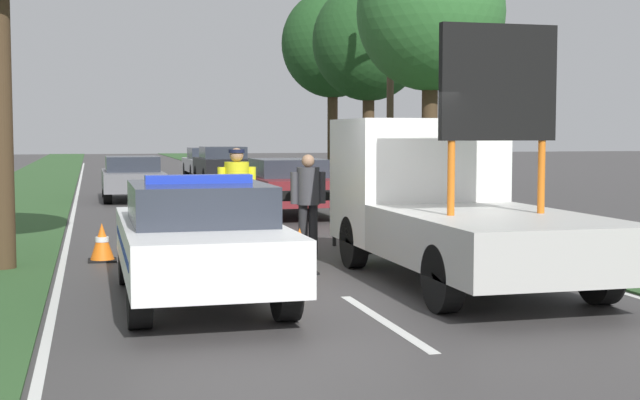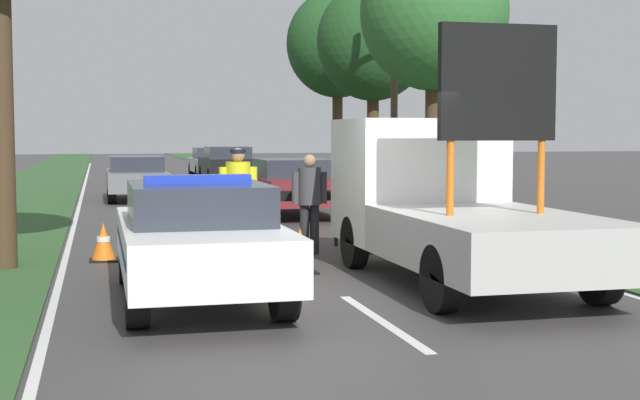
# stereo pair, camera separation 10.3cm
# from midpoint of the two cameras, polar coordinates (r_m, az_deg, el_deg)

# --- Properties ---
(ground_plane) EXTENTS (160.00, 160.00, 0.00)m
(ground_plane) POSITION_cam_midpoint_polar(r_m,az_deg,el_deg) (11.45, 1.25, -5.83)
(ground_plane) COLOR #3D3A3A
(lane_markings) EXTENTS (7.02, 67.90, 0.01)m
(lane_markings) POSITION_cam_midpoint_polar(r_m,az_deg,el_deg) (28.89, -8.06, 0.25)
(lane_markings) COLOR silver
(lane_markings) RESTS_ON ground
(grass_verge_left) EXTENTS (3.30, 120.00, 0.03)m
(grass_verge_left) POSITION_cam_midpoint_polar(r_m,az_deg,el_deg) (31.02, -18.11, 0.37)
(grass_verge_left) COLOR #2D5128
(grass_verge_left) RESTS_ON ground
(grass_verge_right) EXTENTS (3.30, 120.00, 0.03)m
(grass_verge_right) POSITION_cam_midpoint_polar(r_m,az_deg,el_deg) (32.00, 0.85, 0.70)
(grass_verge_right) COLOR #2D5128
(grass_verge_right) RESTS_ON ground
(police_car) EXTENTS (1.79, 4.64, 1.52)m
(police_car) POSITION_cam_midpoint_polar(r_m,az_deg,el_deg) (10.78, -7.59, -2.42)
(police_car) COLOR white
(police_car) RESTS_ON ground
(work_truck) EXTENTS (2.22, 5.51, 3.32)m
(work_truck) POSITION_cam_midpoint_polar(r_m,az_deg,el_deg) (12.53, 8.30, -0.07)
(work_truck) COLOR white
(work_truck) RESTS_ON ground
(road_barrier) EXTENTS (2.84, 0.08, 1.00)m
(road_barrier) POSITION_cam_midpoint_polar(r_m,az_deg,el_deg) (15.63, -2.80, -0.05)
(road_barrier) COLOR black
(road_barrier) RESTS_ON ground
(police_officer) EXTENTS (0.64, 0.40, 1.77)m
(police_officer) POSITION_cam_midpoint_polar(r_m,az_deg,el_deg) (14.69, -5.06, 0.53)
(police_officer) COLOR #191E38
(police_officer) RESTS_ON ground
(pedestrian_civilian) EXTENTS (0.60, 0.38, 1.66)m
(pedestrian_civilian) POSITION_cam_midpoint_polar(r_m,az_deg,el_deg) (14.80, -0.48, 0.28)
(pedestrian_civilian) COLOR #232326
(pedestrian_civilian) RESTS_ON ground
(traffic_cone_near_police) EXTENTS (0.44, 0.44, 0.61)m
(traffic_cone_near_police) POSITION_cam_midpoint_polar(r_m,az_deg,el_deg) (14.45, -13.49, -2.64)
(traffic_cone_near_police) COLOR black
(traffic_cone_near_police) RESTS_ON ground
(traffic_cone_centre_front) EXTENTS (0.48, 0.48, 0.66)m
(traffic_cone_centre_front) POSITION_cam_midpoint_polar(r_m,az_deg,el_deg) (12.84, -1.06, -3.26)
(traffic_cone_centre_front) COLOR black
(traffic_cone_centre_front) RESTS_ON ground
(traffic_cone_near_truck) EXTENTS (0.42, 0.42, 0.58)m
(traffic_cone_near_truck) POSITION_cam_midpoint_polar(r_m,az_deg,el_deg) (15.02, 2.65, -2.31)
(traffic_cone_near_truck) COLOR black
(traffic_cone_near_truck) RESTS_ON ground
(traffic_cone_behind_barrier) EXTENTS (0.49, 0.49, 0.68)m
(traffic_cone_behind_barrier) POSITION_cam_midpoint_polar(r_m,az_deg,el_deg) (14.20, -8.78, -2.54)
(traffic_cone_behind_barrier) COLOR black
(traffic_cone_behind_barrier) RESTS_ON ground
(queued_car_wagon_maroon) EXTENTS (1.95, 4.65, 1.39)m
(queued_car_wagon_maroon) POSITION_cam_midpoint_polar(r_m,az_deg,el_deg) (21.96, -1.63, 0.97)
(queued_car_wagon_maroon) COLOR maroon
(queued_car_wagon_maroon) RESTS_ON ground
(queued_car_suv_grey) EXTENTS (1.75, 4.43, 1.33)m
(queued_car_suv_grey) POSITION_cam_midpoint_polar(r_m,az_deg,el_deg) (27.55, -11.55, 1.46)
(queued_car_suv_grey) COLOR slate
(queued_car_suv_grey) RESTS_ON ground
(queued_car_sedan_black) EXTENTS (1.74, 4.20, 1.53)m
(queued_car_sedan_black) POSITION_cam_midpoint_polar(r_m,az_deg,el_deg) (33.37, -5.87, 2.21)
(queued_car_sedan_black) COLOR black
(queued_car_sedan_black) RESTS_ON ground
(queued_car_sedan_silver) EXTENTS (1.73, 4.55, 1.39)m
(queued_car_sedan_silver) POSITION_cam_midpoint_polar(r_m,az_deg,el_deg) (39.55, -6.85, 2.39)
(queued_car_sedan_silver) COLOR #B2B2B7
(queued_car_sedan_silver) RESTS_ON ground
(roadside_tree_near_left) EXTENTS (3.71, 3.71, 6.98)m
(roadside_tree_near_left) POSITION_cam_midpoint_polar(r_m,az_deg,el_deg) (29.71, 3.53, 10.03)
(roadside_tree_near_left) COLOR #42301E
(roadside_tree_near_left) RESTS_ON ground
(roadside_tree_near_right) EXTENTS (3.58, 3.58, 6.80)m
(roadside_tree_near_right) POSITION_cam_midpoint_polar(r_m,az_deg,el_deg) (22.07, 7.45, 11.73)
(roadside_tree_near_right) COLOR #42301E
(roadside_tree_near_right) RESTS_ON ground
(roadside_tree_far_left) EXTENTS (3.96, 3.96, 7.56)m
(roadside_tree_far_left) POSITION_cam_midpoint_polar(r_m,az_deg,el_deg) (34.90, 1.22, 9.92)
(roadside_tree_far_left) COLOR #42301E
(roadside_tree_far_left) RESTS_ON ground
(utility_pole) EXTENTS (1.20, 0.20, 7.17)m
(utility_pole) POSITION_cam_midpoint_polar(r_m,az_deg,el_deg) (25.33, 4.90, 8.08)
(utility_pole) COLOR #473828
(utility_pole) RESTS_ON ground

